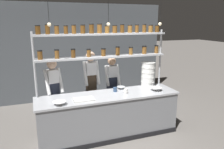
{
  "coord_description": "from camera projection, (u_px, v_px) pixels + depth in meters",
  "views": [
    {
      "loc": [
        -1.41,
        -4.06,
        2.39
      ],
      "look_at": [
        0.15,
        0.2,
        1.29
      ],
      "focal_mm": 35.0,
      "sensor_mm": 36.0,
      "label": 1
    }
  ],
  "objects": [
    {
      "name": "serving_cup_front",
      "position": [
        126.0,
        91.0,
        4.59
      ],
      "size": [
        0.08,
        0.08,
        0.1
      ],
      "color": "silver",
      "rests_on": "prep_counter"
    },
    {
      "name": "chef_center",
      "position": [
        91.0,
        82.0,
        5.1
      ],
      "size": [
        0.36,
        0.3,
        1.73
      ],
      "rotation": [
        0.0,
        0.0,
        0.01
      ],
      "color": "black",
      "rests_on": "ground_plane"
    },
    {
      "name": "spice_shelf_unit",
      "position": [
        103.0,
        46.0,
        4.59
      ],
      "size": [
        2.85,
        0.28,
        2.35
      ],
      "color": "#ADAFB5",
      "rests_on": "ground_plane"
    },
    {
      "name": "back_wall",
      "position": [
        81.0,
        52.0,
        6.81
      ],
      "size": [
        5.36,
        0.12,
        2.93
      ],
      "primitive_type": "cube",
      "color": "#4C5156",
      "rests_on": "ground_plane"
    },
    {
      "name": "cutting_board",
      "position": [
        84.0,
        99.0,
        4.21
      ],
      "size": [
        0.4,
        0.26,
        0.02
      ],
      "color": "silver",
      "rests_on": "prep_counter"
    },
    {
      "name": "chef_right",
      "position": [
        112.0,
        84.0,
        5.38
      ],
      "size": [
        0.36,
        0.28,
        1.57
      ],
      "rotation": [
        0.0,
        0.0,
        0.01
      ],
      "color": "black",
      "rests_on": "ground_plane"
    },
    {
      "name": "container_stack",
      "position": [
        148.0,
        74.0,
        5.06
      ],
      "size": [
        0.32,
        0.32,
        0.57
      ],
      "color": "white",
      "rests_on": "prep_counter"
    },
    {
      "name": "serving_cup_by_board",
      "position": [
        115.0,
        90.0,
        4.7
      ],
      "size": [
        0.08,
        0.08,
        0.09
      ],
      "color": "#334C70",
      "rests_on": "prep_counter"
    },
    {
      "name": "prep_counter",
      "position": [
        109.0,
        115.0,
        4.63
      ],
      "size": [
        2.96,
        0.76,
        0.92
      ],
      "color": "gray",
      "rests_on": "ground_plane"
    },
    {
      "name": "chef_left",
      "position": [
        54.0,
        91.0,
        4.67
      ],
      "size": [
        0.41,
        0.34,
        1.64
      ],
      "rotation": [
        0.0,
        0.0,
        0.27
      ],
      "color": "black",
      "rests_on": "ground_plane"
    },
    {
      "name": "prep_bowl_center_front",
      "position": [
        156.0,
        89.0,
        4.77
      ],
      "size": [
        0.26,
        0.26,
        0.07
      ],
      "color": "white",
      "rests_on": "prep_counter"
    },
    {
      "name": "pendant_light_row",
      "position": [
        109.0,
        23.0,
        4.18
      ],
      "size": [
        2.31,
        0.07,
        0.58
      ],
      "color": "black"
    },
    {
      "name": "ground_plane",
      "position": [
        109.0,
        135.0,
        4.74
      ],
      "size": [
        40.0,
        40.0,
        0.0
      ],
      "primitive_type": "plane",
      "color": "slate"
    },
    {
      "name": "prep_bowl_near_left",
      "position": [
        59.0,
        103.0,
        3.95
      ],
      "size": [
        0.25,
        0.25,
        0.07
      ],
      "color": "white",
      "rests_on": "prep_counter"
    },
    {
      "name": "prep_bowl_center_back",
      "position": [
        121.0,
        88.0,
        4.89
      ],
      "size": [
        0.19,
        0.19,
        0.05
      ],
      "color": "silver",
      "rests_on": "prep_counter"
    }
  ]
}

